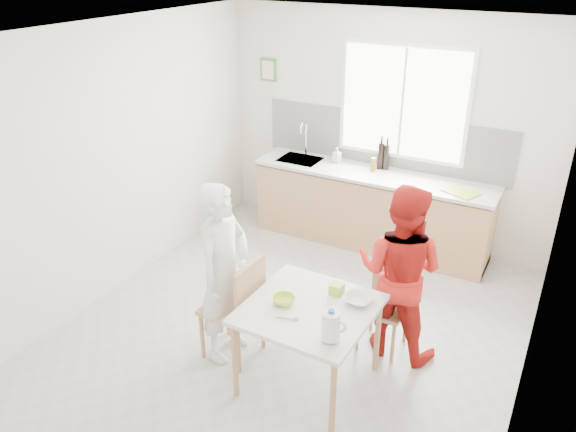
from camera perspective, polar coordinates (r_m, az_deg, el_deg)
name	(u,v)px	position (r m, az deg, el deg)	size (l,w,h in m)	color
ground	(293,328)	(5.44, 0.56, -11.35)	(4.50, 4.50, 0.00)	#B7B7B2
room_shell	(294,166)	(4.64, 0.64, 5.07)	(4.50, 4.50, 4.50)	silver
window	(403,103)	(6.53, 11.62, 11.21)	(1.50, 0.06, 1.30)	white
backsplash	(383,140)	(6.73, 9.67, 7.58)	(3.00, 0.02, 0.65)	white
picture_frame	(268,70)	(7.18, -2.03, 14.63)	(0.22, 0.03, 0.28)	#408E40
kitchen_counter	(370,212)	(6.77, 8.31, 0.43)	(2.84, 0.64, 1.37)	tan
dining_table	(309,315)	(4.47, 2.15, -10.05)	(0.99, 0.99, 0.75)	silver
chair_left	(239,305)	(4.84, -5.05, -8.98)	(0.46, 0.46, 0.97)	tan
chair_far	(387,299)	(5.10, 9.99, -8.34)	(0.40, 0.40, 0.83)	tan
person_white	(224,273)	(4.76, -6.49, -5.78)	(0.59, 0.39, 1.62)	white
person_red	(400,272)	(4.86, 11.28, -5.59)	(0.77, 0.60, 1.59)	red
bowl_green	(284,300)	(4.46, -0.43, -8.54)	(0.18, 0.18, 0.06)	#B4D831
bowl_white	(358,299)	(4.50, 7.10, -8.41)	(0.22, 0.22, 0.05)	silver
milk_jug	(331,325)	(4.03, 4.43, -11.01)	(0.19, 0.14, 0.24)	white
green_box	(337,289)	(4.58, 4.95, -7.37)	(0.10, 0.10, 0.09)	#AACD2F
spoon	(286,318)	(4.30, -0.19, -10.29)	(0.01, 0.01, 0.16)	#A5A5AA
cutting_board	(460,192)	(6.23, 17.11, 2.34)	(0.35, 0.25, 0.01)	#8CB329
wine_bottle_a	(381,156)	(6.66, 9.39, 6.07)	(0.07, 0.07, 0.32)	black
wine_bottle_b	(386,157)	(6.65, 9.95, 5.93)	(0.07, 0.07, 0.30)	black
jar_amber	(373,165)	(6.59, 8.66, 5.19)	(0.06, 0.06, 0.16)	brown
soap_bottle	(337,155)	(6.82, 5.01, 6.20)	(0.08, 0.08, 0.18)	#999999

